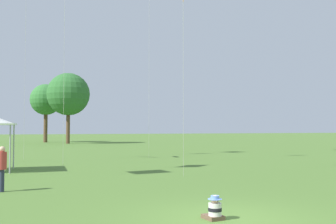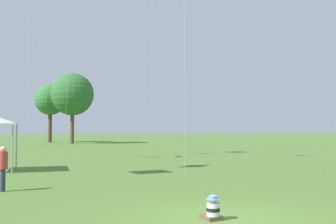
# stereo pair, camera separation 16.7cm
# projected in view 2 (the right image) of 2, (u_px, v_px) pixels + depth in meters

# --- Properties ---
(ground_plane) EXTENTS (300.00, 300.00, 0.00)m
(ground_plane) POSITION_uv_depth(u_px,v_px,m) (227.00, 220.00, 9.45)
(ground_plane) COLOR #4C702D
(seated_toddler) EXTENTS (0.44, 0.53, 0.59)m
(seated_toddler) POSITION_uv_depth(u_px,v_px,m) (213.00, 210.00, 9.47)
(seated_toddler) COLOR brown
(seated_toddler) RESTS_ON ground
(person_standing_1) EXTENTS (0.45, 0.45, 1.58)m
(person_standing_1) POSITION_uv_depth(u_px,v_px,m) (3.00, 164.00, 13.73)
(person_standing_1) COLOR #282D42
(person_standing_1) RESTS_ON ground
(distant_tree_0) EXTENTS (4.94, 4.94, 9.31)m
(distant_tree_0) POSITION_uv_depth(u_px,v_px,m) (50.00, 100.00, 62.98)
(distant_tree_0) COLOR brown
(distant_tree_0) RESTS_ON ground
(distant_tree_1) EXTENTS (6.21, 6.21, 10.33)m
(distant_tree_1) POSITION_uv_depth(u_px,v_px,m) (73.00, 95.00, 57.64)
(distant_tree_1) COLOR brown
(distant_tree_1) RESTS_ON ground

